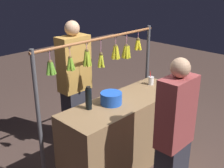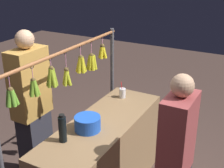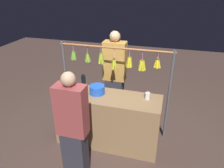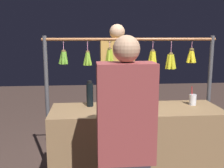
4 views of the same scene
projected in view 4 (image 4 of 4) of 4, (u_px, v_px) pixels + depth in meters
The scene contains 7 objects.
market_counter at pixel (135, 151), 2.69m from camera, with size 1.67×0.56×0.90m, color olive.
display_rack at pixel (132, 75), 2.94m from camera, with size 1.89×0.12×1.60m.
water_bottle at pixel (90, 94), 2.67m from camera, with size 0.07×0.07×0.26m.
blue_bucket at pixel (117, 101), 2.62m from camera, with size 0.24×0.24×0.13m, color blue.
drink_cup at pixel (193, 100), 2.73m from camera, with size 0.07×0.07×0.19m.
vendor_person at pixel (117, 94), 3.38m from camera, with size 0.41×0.22×1.74m.
customer_person at pixel (125, 156), 1.82m from camera, with size 0.38×0.21×1.61m.
Camera 4 is at (0.46, 2.49, 1.61)m, focal length 42.61 mm.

